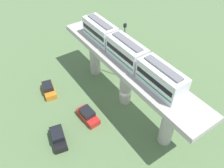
{
  "coord_description": "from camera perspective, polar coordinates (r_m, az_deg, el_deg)",
  "views": [
    {
      "loc": [
        -16.94,
        -20.79,
        28.45
      ],
      "look_at": [
        -2.5,
        0.19,
        5.06
      ],
      "focal_mm": 37.01,
      "sensor_mm": 36.0,
      "label": 1
    }
  ],
  "objects": [
    {
      "name": "ground_plane",
      "position": [
        39.1,
        3.18,
        -4.21
      ],
      "size": [
        120.0,
        120.0,
        0.0
      ],
      "primitive_type": "plane",
      "color": "#5B7A4C"
    },
    {
      "name": "viaduct",
      "position": [
        34.77,
        3.57,
        2.93
      ],
      "size": [
        5.2,
        28.85,
        8.43
      ],
      "color": "#B7B2AA",
      "rests_on": "ground"
    },
    {
      "name": "train",
      "position": [
        32.69,
        3.65,
        8.04
      ],
      "size": [
        2.64,
        20.5,
        3.24
      ],
      "color": "white",
      "rests_on": "viaduct"
    },
    {
      "name": "parked_car_red",
      "position": [
        36.21,
        -6.0,
        -7.69
      ],
      "size": [
        2.05,
        4.3,
        1.76
      ],
      "rotation": [
        0.0,
        0.0,
        0.06
      ],
      "color": "red",
      "rests_on": "ground"
    },
    {
      "name": "parked_car_orange",
      "position": [
        41.47,
        -15.39,
        -1.25
      ],
      "size": [
        2.57,
        4.47,
        1.76
      ],
      "rotation": [
        0.0,
        0.0,
        -0.19
      ],
      "color": "orange",
      "rests_on": "ground"
    },
    {
      "name": "parked_car_black",
      "position": [
        34.42,
        -13.19,
        -12.75
      ],
      "size": [
        2.68,
        4.49,
        1.76
      ],
      "rotation": [
        0.0,
        0.0,
        -0.22
      ],
      "color": "black",
      "rests_on": "ground"
    },
    {
      "name": "tree_mid_lot",
      "position": [
        46.83,
        0.12,
        10.8
      ],
      "size": [
        2.73,
        2.73,
        5.21
      ],
      "color": "brown",
      "rests_on": "ground"
    },
    {
      "name": "signal_post",
      "position": [
        39.86,
        2.97,
        8.31
      ],
      "size": [
        0.44,
        0.28,
        11.03
      ],
      "color": "#4C4C51",
      "rests_on": "ground"
    }
  ]
}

